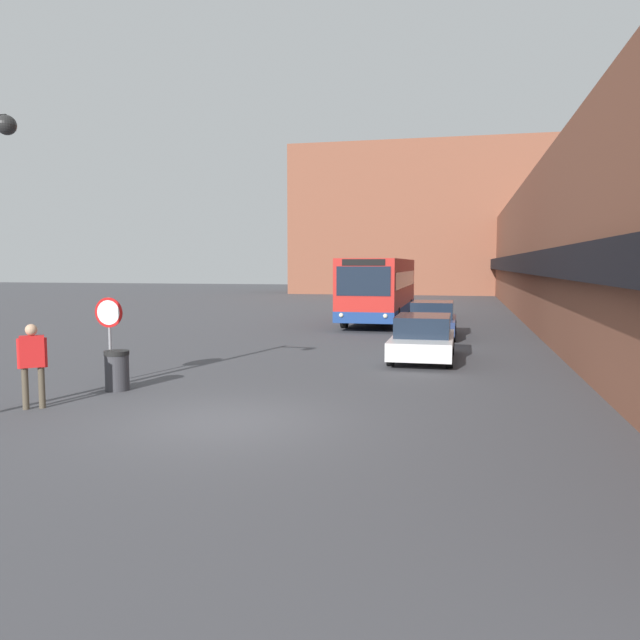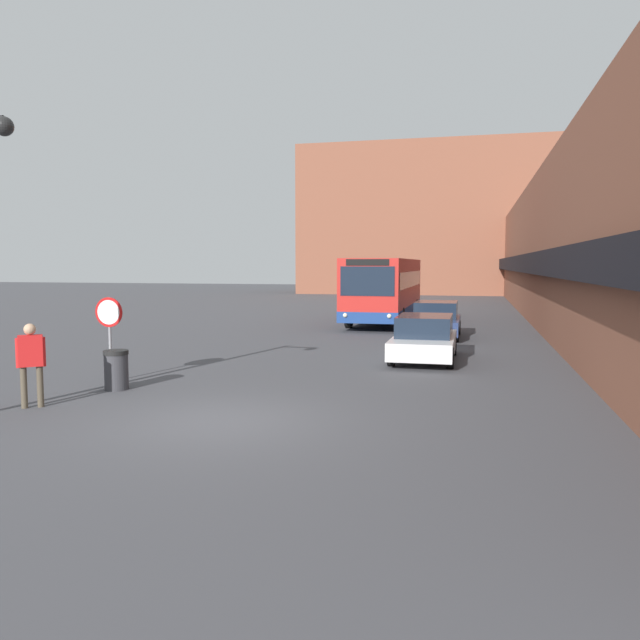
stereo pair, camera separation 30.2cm
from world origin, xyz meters
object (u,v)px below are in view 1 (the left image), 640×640
object	(u,v)px
parked_car_front	(423,338)
parked_car_middle	(432,320)
stop_sign	(109,321)
pedestrian	(32,358)
city_bus	(380,288)
trash_bin	(117,370)

from	to	relation	value
parked_car_front	parked_car_middle	xyz separation A→B (m)	(0.00, 6.28, 0.03)
stop_sign	pedestrian	distance (m)	3.00
city_bus	trash_bin	bearing A→B (deg)	-101.29
parked_car_front	parked_car_middle	size ratio (longest dim) A/B	1.04
parked_car_front	city_bus	bearing A→B (deg)	103.27
parked_car_front	pedestrian	bearing A→B (deg)	-131.24
trash_bin	stop_sign	bearing A→B (deg)	129.35
stop_sign	parked_car_front	bearing A→B (deg)	36.58
city_bus	parked_car_middle	world-z (taller)	city_bus
city_bus	stop_sign	world-z (taller)	city_bus
parked_car_front	pedestrian	size ratio (longest dim) A/B	2.49
city_bus	stop_sign	xyz separation A→B (m)	(-4.51, -18.30, -0.20)
city_bus	trash_bin	world-z (taller)	city_bus
city_bus	parked_car_middle	xyz separation A→B (m)	(3.00, -6.44, -1.03)
pedestrian	trash_bin	world-z (taller)	pedestrian
parked_car_middle	pedestrian	xyz separation A→B (m)	(-7.48, -14.82, 0.33)
parked_car_front	trash_bin	distance (m)	9.37
parked_car_middle	stop_sign	size ratio (longest dim) A/B	1.95
parked_car_front	pedestrian	distance (m)	11.36
parked_car_front	pedestrian	xyz separation A→B (m)	(-7.48, -8.54, 0.36)
city_bus	stop_sign	bearing A→B (deg)	-103.86
city_bus	trash_bin	size ratio (longest dim) A/B	12.00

